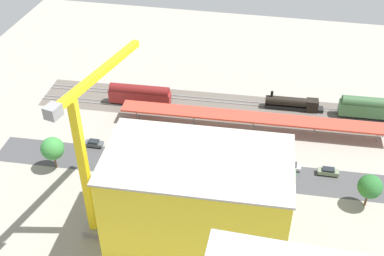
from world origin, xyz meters
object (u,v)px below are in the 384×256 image
object	(u,v)px
parked_car_7	(94,144)
street_tree_1	(280,175)
passenger_coach	(379,108)
parked_car_6	(124,147)
parked_car_2	(257,164)
street_tree_0	(370,187)
platform_canopy_near	(254,117)
parked_car_4	(191,155)
construction_building	(197,200)
tower_crane	(89,148)
street_tree_5	(263,177)
parked_car_1	(291,166)
street_tree_2	(52,149)
parked_car_3	(224,159)
traffic_light	(237,147)
freight_coach_far	(140,95)
street_tree_4	(154,159)
box_truck_0	(269,188)
locomotive	(294,104)
street_tree_3	(177,165)
parked_car_5	(157,150)
parked_car_0	(328,172)

from	to	relation	value
parked_car_7	street_tree_1	world-z (taller)	street_tree_1
passenger_coach	parked_car_6	xyz separation A→B (m)	(60.09, 25.06, -2.26)
parked_car_2	street_tree_0	distance (m)	24.67
platform_canopy_near	street_tree_0	world-z (taller)	street_tree_0
parked_car_2	parked_car_4	xyz separation A→B (m)	(15.19, -0.38, 0.03)
construction_building	parked_car_6	bearing A→B (deg)	-47.90
tower_crane	street_tree_5	world-z (taller)	tower_crane
parked_car_1	platform_canopy_near	bearing A→B (deg)	-53.43
parked_car_2	street_tree_2	distance (m)	45.46
parked_car_3	street_tree_0	bearing A→B (deg)	165.18
traffic_light	street_tree_2	bearing A→B (deg)	14.35
platform_canopy_near	traffic_light	xyz separation A→B (m)	(2.67, 12.71, 0.46)
freight_coach_far	street_tree_0	distance (m)	62.23
tower_crane	street_tree_2	bearing A→B (deg)	-41.77
street_tree_4	traffic_light	world-z (taller)	street_tree_4
parked_car_2	passenger_coach	bearing A→B (deg)	-138.82
box_truck_0	street_tree_0	size ratio (longest dim) A/B	1.12
parked_car_7	street_tree_4	distance (m)	19.26
box_truck_0	locomotive	bearing A→B (deg)	-97.52
street_tree_1	street_tree_3	bearing A→B (deg)	-0.76
parked_car_1	parked_car_4	xyz separation A→B (m)	(22.77, 0.31, 0.06)
locomotive	street_tree_0	world-z (taller)	street_tree_0
street_tree_1	traffic_light	size ratio (longest dim) A/B	1.39
parked_car_2	parked_car_4	size ratio (longest dim) A/B	1.04
platform_canopy_near	traffic_light	world-z (taller)	traffic_light
parked_car_2	parked_car_4	distance (m)	15.20
box_truck_0	street_tree_3	xyz separation A→B (m)	(19.80, -0.25, 2.75)
street_tree_4	parked_car_3	bearing A→B (deg)	-150.20
parked_car_1	freight_coach_far	bearing A→B (deg)	-24.94
parked_car_1	street_tree_4	bearing A→B (deg)	16.12
parked_car_5	street_tree_5	world-z (taller)	street_tree_5
construction_building	tower_crane	distance (m)	21.48
parked_car_0	street_tree_1	bearing A→B (deg)	39.22
construction_building	tower_crane	xyz separation A→B (m)	(19.21, 0.80, 9.59)
parked_car_5	street_tree_5	size ratio (longest dim) A/B	0.67
tower_crane	street_tree_1	world-z (taller)	tower_crane
street_tree_4	traffic_light	distance (m)	19.06
platform_canopy_near	parked_car_6	distance (m)	32.29
locomotive	box_truck_0	xyz separation A→B (m)	(4.40, 33.35, -0.03)
street_tree_0	parked_car_2	bearing A→B (deg)	-18.64
parked_car_1	street_tree_0	size ratio (longest dim) A/B	0.59
parked_car_3	street_tree_5	distance (m)	13.55
construction_building	street_tree_3	world-z (taller)	construction_building
parked_car_2	street_tree_4	distance (m)	23.44
parked_car_1	traffic_light	size ratio (longest dim) A/B	0.70
platform_canopy_near	box_truck_0	distance (m)	22.63
locomotive	construction_building	world-z (taller)	construction_building
parked_car_2	street_tree_5	bearing A→B (deg)	101.49
parked_car_7	construction_building	xyz separation A→B (m)	(-29.21, 22.17, 8.79)
freight_coach_far	street_tree_3	distance (m)	31.95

